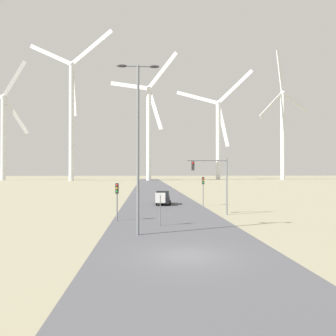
{
  "coord_description": "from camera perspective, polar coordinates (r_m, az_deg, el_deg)",
  "views": [
    {
      "loc": [
        -2.13,
        -16.67,
        4.31
      ],
      "look_at": [
        0.0,
        14.08,
        4.62
      ],
      "focal_mm": 35.0,
      "sensor_mm": 36.0,
      "label": 1
    }
  ],
  "objects": [
    {
      "name": "streetlamp",
      "position": [
        22.42,
        -5.24,
        6.49
      ],
      "size": [
        2.9,
        0.32,
        11.56
      ],
      "color": "slate",
      "rests_on": "ground"
    },
    {
      "name": "traffic_light_post_near_right",
      "position": [
        41.17,
        6.14,
        -2.88
      ],
      "size": [
        0.28,
        0.34,
        3.61
      ],
      "color": "slate",
      "rests_on": "ground"
    },
    {
      "name": "wind_turbine_left",
      "position": [
        155.69,
        -16.46,
        9.89
      ],
      "size": [
        39.77,
        13.32,
        66.58
      ],
      "color": "silver",
      "rests_on": "ground"
    },
    {
      "name": "road_surface",
      "position": [
        64.85,
        -2.07,
        -4.38
      ],
      "size": [
        10.0,
        240.0,
        0.01
      ],
      "color": "#47474C",
      "rests_on": "ground"
    },
    {
      "name": "wind_turbine_far_right",
      "position": [
        179.88,
        19.34,
        7.04
      ],
      "size": [
        33.55,
        18.53,
        66.2
      ],
      "color": "silver",
      "rests_on": "ground"
    },
    {
      "name": "stop_sign_near",
      "position": [
        26.01,
        -1.36,
        -6.06
      ],
      "size": [
        0.81,
        0.07,
        2.61
      ],
      "color": "slate",
      "rests_on": "ground"
    },
    {
      "name": "traffic_light_post_near_left",
      "position": [
        28.93,
        -8.87,
        -4.34
      ],
      "size": [
        0.28,
        0.33,
        3.27
      ],
      "color": "slate",
      "rests_on": "ground"
    },
    {
      "name": "wind_turbine_center",
      "position": [
        155.72,
        -3.39,
        7.87
      ],
      "size": [
        32.01,
        14.51,
        59.25
      ],
      "color": "silver",
      "rests_on": "ground"
    },
    {
      "name": "traffic_light_mast_overhead",
      "position": [
        32.62,
        7.78,
        -1.11
      ],
      "size": [
        4.05,
        0.34,
        5.64
      ],
      "color": "slate",
      "rests_on": "ground"
    },
    {
      "name": "wind_turbine_far_left",
      "position": [
        177.04,
        -26.75,
        6.32
      ],
      "size": [
        31.55,
        6.25,
        58.51
      ],
      "color": "silver",
      "rests_on": "ground"
    },
    {
      "name": "wind_turbine_right",
      "position": [
        174.63,
        8.72,
        6.52
      ],
      "size": [
        38.14,
        14.76,
        56.52
      ],
      "color": "silver",
      "rests_on": "ground"
    },
    {
      "name": "ground_plane",
      "position": [
        17.35,
        3.32,
        -14.95
      ],
      "size": [
        600.0,
        600.0,
        0.0
      ],
      "primitive_type": "plane",
      "color": "gray"
    },
    {
      "name": "car_approaching",
      "position": [
        42.52,
        -0.92,
        -5.16
      ],
      "size": [
        2.11,
        4.23,
        1.83
      ],
      "color": "black",
      "rests_on": "ground"
    }
  ]
}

